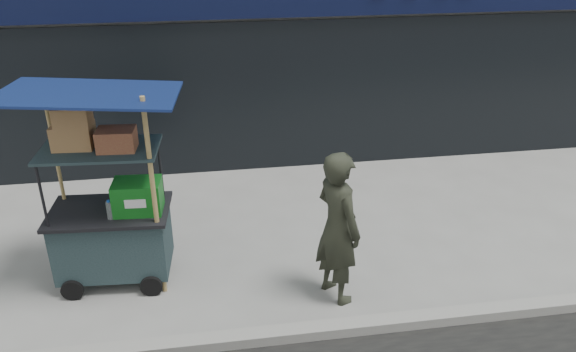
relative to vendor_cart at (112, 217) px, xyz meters
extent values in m
plane|color=slate|center=(1.58, -1.12, -0.83)|extent=(80.00, 80.00, 0.00)
cube|color=gray|center=(1.58, -1.32, -0.77)|extent=(80.00, 0.18, 0.12)
cube|color=black|center=(1.58, 2.78, 0.37)|extent=(15.68, 0.04, 2.40)
cube|color=#19292B|center=(-0.02, 0.01, -0.31)|extent=(1.27, 0.80, 0.72)
cylinder|color=black|center=(-0.47, -0.34, -0.70)|extent=(0.25, 0.07, 0.25)
cylinder|color=black|center=(0.39, -0.40, -0.70)|extent=(0.25, 0.07, 0.25)
cube|color=black|center=(-0.02, 0.01, 0.07)|extent=(1.36, 0.88, 0.04)
cylinder|color=black|center=(-0.60, -0.26, 0.43)|extent=(0.03, 0.03, 0.77)
cylinder|color=black|center=(0.52, -0.34, 0.43)|extent=(0.03, 0.03, 0.77)
cylinder|color=black|center=(-0.56, 0.35, 0.43)|extent=(0.03, 0.03, 0.77)
cylinder|color=black|center=(0.56, 0.28, 0.43)|extent=(0.03, 0.03, 0.77)
cube|color=#19292B|center=(-0.02, 0.01, 0.81)|extent=(1.27, 0.80, 0.03)
cylinder|color=olive|center=(0.52, -0.34, 0.33)|extent=(0.05, 0.05, 2.30)
cylinder|color=olive|center=(-0.56, 0.35, 0.27)|extent=(0.04, 0.04, 2.20)
cube|color=#0B1940|center=(-0.02, 0.01, 1.43)|extent=(1.81, 1.34, 0.20)
cube|color=#0F6014|center=(0.32, -0.07, 0.26)|extent=(0.53, 0.39, 0.36)
cylinder|color=silver|center=(0.03, -0.20, 0.19)|extent=(0.07, 0.07, 0.20)
cylinder|color=blue|center=(0.03, -0.20, 0.30)|extent=(0.03, 0.03, 0.02)
cube|color=olive|center=(-0.27, 0.08, 0.96)|extent=(0.43, 0.33, 0.26)
cube|color=olive|center=(0.18, -0.06, 0.94)|extent=(0.41, 0.31, 0.23)
cube|color=olive|center=(-0.24, 0.05, 1.19)|extent=(0.38, 0.29, 0.20)
imported|color=#26291E|center=(2.42, -0.69, 0.05)|extent=(0.64, 0.75, 1.75)
camera|label=1|loc=(1.11, -5.66, 3.14)|focal=35.00mm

